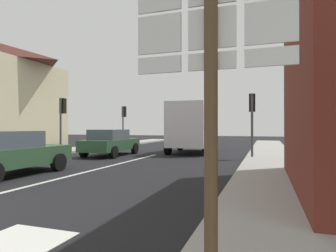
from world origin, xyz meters
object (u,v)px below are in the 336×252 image
(route_sign_post, at_px, (211,87))
(traffic_light_near_left, at_px, (62,113))
(sedan_near, at_px, (7,153))
(traffic_light_near_right, at_px, (252,111))
(sedan_far, at_px, (110,142))
(delivery_truck, at_px, (191,126))
(traffic_light_far_left, at_px, (124,117))

(route_sign_post, bearing_deg, traffic_light_near_left, 134.08)
(sedan_near, distance_m, traffic_light_near_right, 10.86)
(sedan_near, xyz_separation_m, traffic_light_near_right, (7.39, 7.78, 1.67))
(sedan_far, relative_size, delivery_truck, 0.83)
(traffic_light_far_left, bearing_deg, traffic_light_near_left, -90.00)
(traffic_light_far_left, relative_size, traffic_light_near_right, 1.03)
(route_sign_post, bearing_deg, sedan_far, 124.20)
(route_sign_post, bearing_deg, delivery_truck, 104.94)
(traffic_light_near_right, bearing_deg, delivery_truck, 146.97)
(sedan_far, relative_size, traffic_light_near_left, 1.28)
(sedan_near, height_order, traffic_light_near_left, traffic_light_near_left)
(sedan_far, height_order, traffic_light_far_left, traffic_light_far_left)
(sedan_far, bearing_deg, delivery_truck, 39.05)
(traffic_light_far_left, bearing_deg, delivery_truck, -33.01)
(sedan_far, distance_m, delivery_truck, 5.07)
(sedan_near, distance_m, sedan_far, 7.10)
(sedan_far, height_order, route_sign_post, route_sign_post)
(sedan_far, distance_m, traffic_light_near_right, 7.86)
(delivery_truck, height_order, traffic_light_near_right, traffic_light_near_right)
(traffic_light_near_left, bearing_deg, sedan_near, -63.76)
(sedan_near, relative_size, sedan_far, 0.99)
(traffic_light_near_left, relative_size, traffic_light_far_left, 0.98)
(traffic_light_near_left, bearing_deg, delivery_truck, 24.88)
(route_sign_post, bearing_deg, sedan_near, 150.02)
(route_sign_post, xyz_separation_m, traffic_light_near_right, (-0.12, 12.11, 0.42))
(sedan_near, xyz_separation_m, route_sign_post, (7.50, -4.33, 1.24))
(sedan_near, bearing_deg, traffic_light_near_right, 46.50)
(traffic_light_near_left, height_order, traffic_light_near_right, traffic_light_near_left)
(traffic_light_far_left, xyz_separation_m, traffic_light_near_right, (10.82, -7.03, -0.08))
(route_sign_post, height_order, traffic_light_near_left, traffic_light_near_left)
(delivery_truck, relative_size, traffic_light_near_left, 1.55)
(traffic_light_near_right, bearing_deg, traffic_light_near_left, -175.68)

